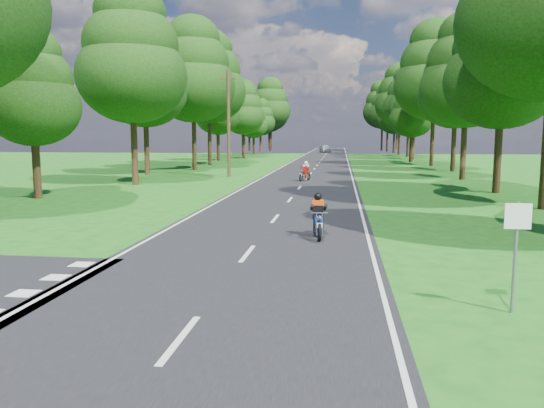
# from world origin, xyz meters

# --- Properties ---
(ground) EXTENTS (160.00, 160.00, 0.00)m
(ground) POSITION_xyz_m (0.00, 0.00, 0.00)
(ground) COLOR #165713
(ground) RESTS_ON ground
(main_road) EXTENTS (7.00, 140.00, 0.02)m
(main_road) POSITION_xyz_m (0.00, 50.00, 0.01)
(main_road) COLOR black
(main_road) RESTS_ON ground
(road_markings) EXTENTS (7.40, 140.00, 0.01)m
(road_markings) POSITION_xyz_m (-0.14, 48.13, 0.02)
(road_markings) COLOR silver
(road_markings) RESTS_ON main_road
(treeline) EXTENTS (40.00, 115.35, 14.78)m
(treeline) POSITION_xyz_m (1.43, 60.06, 8.25)
(treeline) COLOR black
(treeline) RESTS_ON ground
(telegraph_pole) EXTENTS (1.20, 0.26, 8.00)m
(telegraph_pole) POSITION_xyz_m (-6.00, 28.00, 4.07)
(telegraph_pole) COLOR #382616
(telegraph_pole) RESTS_ON ground
(road_sign) EXTENTS (0.45, 0.07, 2.00)m
(road_sign) POSITION_xyz_m (5.50, -2.01, 1.34)
(road_sign) COLOR slate
(road_sign) RESTS_ON ground
(rider_near_blue) EXTENTS (0.71, 1.69, 1.37)m
(rider_near_blue) POSITION_xyz_m (1.77, 4.54, 0.70)
(rider_near_blue) COLOR #0D3494
(rider_near_blue) RESTS_ON main_road
(rider_far_red) EXTENTS (1.02, 1.71, 1.35)m
(rider_far_red) POSITION_xyz_m (0.00, 24.88, 0.70)
(rider_far_red) COLOR #AE110D
(rider_far_red) RESTS_ON main_road
(distant_car) EXTENTS (2.53, 4.38, 1.40)m
(distant_car) POSITION_xyz_m (-0.44, 86.27, 0.72)
(distant_car) COLOR #ACAEB3
(distant_car) RESTS_ON main_road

